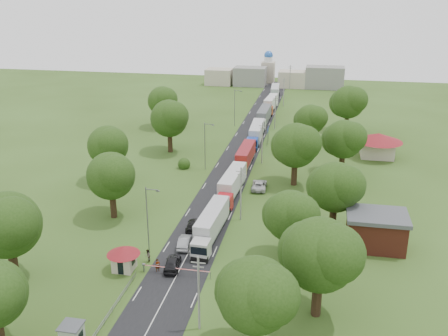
% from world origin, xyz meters
% --- Properties ---
extents(ground, '(260.00, 260.00, 0.00)m').
position_xyz_m(ground, '(0.00, 0.00, 0.00)').
color(ground, '#314918').
rests_on(ground, ground).
extents(road, '(8.00, 200.00, 0.04)m').
position_xyz_m(road, '(0.00, 20.00, 0.00)').
color(road, black).
rests_on(road, ground).
extents(boom_barrier, '(9.22, 0.35, 1.18)m').
position_xyz_m(boom_barrier, '(-1.36, -25.00, 0.89)').
color(boom_barrier, slate).
rests_on(boom_barrier, ground).
extents(guard_booth, '(4.40, 4.40, 3.45)m').
position_xyz_m(guard_booth, '(-7.20, -25.00, 2.16)').
color(guard_booth, '#BEB39E').
rests_on(guard_booth, ground).
extents(kiosk, '(2.30, 2.30, 2.41)m').
position_xyz_m(kiosk, '(-7.00, -40.00, 1.23)').
color(kiosk, '#99A593').
rests_on(kiosk, ground).
extents(guard_rail, '(0.10, 17.00, 1.70)m').
position_xyz_m(guard_rail, '(-5.00, -35.00, 0.00)').
color(guard_rail, slate).
rests_on(guard_rail, ground).
extents(info_sign, '(0.12, 3.10, 4.10)m').
position_xyz_m(info_sign, '(5.20, 35.00, 3.00)').
color(info_sign, slate).
rests_on(info_sign, ground).
extents(pole_0, '(1.60, 0.24, 9.00)m').
position_xyz_m(pole_0, '(5.50, -35.00, 4.68)').
color(pole_0, gray).
rests_on(pole_0, ground).
extents(pole_1, '(1.60, 0.24, 9.00)m').
position_xyz_m(pole_1, '(5.50, -7.00, 4.68)').
color(pole_1, gray).
rests_on(pole_1, ground).
extents(pole_2, '(1.60, 0.24, 9.00)m').
position_xyz_m(pole_2, '(5.50, 21.00, 4.68)').
color(pole_2, gray).
rests_on(pole_2, ground).
extents(pole_3, '(1.60, 0.24, 9.00)m').
position_xyz_m(pole_3, '(5.50, 49.00, 4.68)').
color(pole_3, gray).
rests_on(pole_3, ground).
extents(pole_4, '(1.60, 0.24, 9.00)m').
position_xyz_m(pole_4, '(5.50, 77.00, 4.68)').
color(pole_4, gray).
rests_on(pole_4, ground).
extents(pole_5, '(1.60, 0.24, 9.00)m').
position_xyz_m(pole_5, '(5.50, 105.00, 4.68)').
color(pole_5, gray).
rests_on(pole_5, ground).
extents(lamp_0, '(2.03, 0.22, 10.00)m').
position_xyz_m(lamp_0, '(-5.35, -20.00, 5.55)').
color(lamp_0, slate).
rests_on(lamp_0, ground).
extents(lamp_1, '(2.03, 0.22, 10.00)m').
position_xyz_m(lamp_1, '(-5.35, 15.00, 5.55)').
color(lamp_1, slate).
rests_on(lamp_1, ground).
extents(lamp_2, '(2.03, 0.22, 10.00)m').
position_xyz_m(lamp_2, '(-5.35, 50.00, 5.55)').
color(lamp_2, slate).
rests_on(lamp_2, ground).
extents(tree_0, '(8.80, 8.80, 11.07)m').
position_xyz_m(tree_0, '(11.99, -37.84, 7.22)').
color(tree_0, '#382616').
rests_on(tree_0, ground).
extents(tree_1, '(9.60, 9.60, 12.05)m').
position_xyz_m(tree_1, '(17.99, -29.83, 7.85)').
color(tree_1, '#382616').
rests_on(tree_1, ground).
extents(tree_2, '(8.00, 8.00, 10.10)m').
position_xyz_m(tree_2, '(13.99, -17.86, 6.60)').
color(tree_2, '#382616').
rests_on(tree_2, ground).
extents(tree_3, '(8.80, 8.80, 11.07)m').
position_xyz_m(tree_3, '(19.99, -7.84, 7.22)').
color(tree_3, '#382616').
rests_on(tree_3, ground).
extents(tree_4, '(9.60, 9.60, 12.05)m').
position_xyz_m(tree_4, '(12.99, 10.17, 7.85)').
color(tree_4, '#382616').
rests_on(tree_4, ground).
extents(tree_5, '(8.80, 8.80, 11.07)m').
position_xyz_m(tree_5, '(21.99, 18.16, 7.22)').
color(tree_5, '#382616').
rests_on(tree_5, ground).
extents(tree_6, '(8.00, 8.00, 10.10)m').
position_xyz_m(tree_6, '(14.99, 35.14, 6.60)').
color(tree_6, '#382616').
rests_on(tree_6, ground).
extents(tree_7, '(9.60, 9.60, 12.05)m').
position_xyz_m(tree_7, '(23.99, 50.17, 7.85)').
color(tree_7, '#382616').
rests_on(tree_7, ground).
extents(tree_9, '(9.60, 9.60, 12.05)m').
position_xyz_m(tree_9, '(-20.01, -29.83, 7.85)').
color(tree_9, '#382616').
rests_on(tree_9, ground).
extents(tree_10, '(8.80, 8.80, 11.07)m').
position_xyz_m(tree_10, '(-15.01, -9.84, 7.22)').
color(tree_10, '#382616').
rests_on(tree_10, ground).
extents(tree_11, '(8.80, 8.80, 11.07)m').
position_xyz_m(tree_11, '(-22.01, 5.16, 7.22)').
color(tree_11, '#382616').
rests_on(tree_11, ground).
extents(tree_12, '(9.60, 9.60, 12.05)m').
position_xyz_m(tree_12, '(-16.01, 25.17, 7.85)').
color(tree_12, '#382616').
rests_on(tree_12, ground).
extents(tree_13, '(8.80, 8.80, 11.07)m').
position_xyz_m(tree_13, '(-24.01, 45.16, 7.22)').
color(tree_13, '#382616').
rests_on(tree_13, ground).
extents(house_brick, '(8.60, 6.60, 5.20)m').
position_xyz_m(house_brick, '(26.00, -12.00, 2.65)').
color(house_brick, maroon).
rests_on(house_brick, ground).
extents(house_cream, '(10.08, 10.08, 5.80)m').
position_xyz_m(house_cream, '(30.00, 30.00, 3.64)').
color(house_cream, '#BEB39E').
rests_on(house_cream, ground).
extents(distant_town, '(52.00, 8.00, 8.00)m').
position_xyz_m(distant_town, '(0.68, 110.00, 3.49)').
color(distant_town, gray).
rests_on(distant_town, ground).
extents(church, '(5.00, 5.00, 12.30)m').
position_xyz_m(church, '(-4.00, 118.00, 5.39)').
color(church, '#BEB39E').
rests_on(church, ground).
extents(truck_0, '(3.08, 14.76, 4.08)m').
position_xyz_m(truck_0, '(2.14, -14.08, 2.16)').
color(truck_0, '#B8B8B8').
rests_on(truck_0, ground).
extents(truck_1, '(3.25, 15.16, 4.19)m').
position_xyz_m(truck_1, '(2.33, 2.24, 2.22)').
color(truck_1, '#AF141D').
rests_on(truck_1, ground).
extents(truck_2, '(2.65, 14.51, 4.02)m').
position_xyz_m(truck_2, '(2.27, 18.22, 2.13)').
color(truck_2, yellow).
rests_on(truck_2, ground).
extents(truck_3, '(3.09, 15.41, 4.26)m').
position_xyz_m(truck_3, '(2.23, 36.08, 2.26)').
color(truck_3, '#1C3FAB').
rests_on(truck_3, ground).
extents(truck_4, '(2.81, 15.27, 4.23)m').
position_xyz_m(truck_4, '(1.99, 53.48, 2.24)').
color(truck_4, '#AFAFAF').
rests_on(truck_4, ground).
extents(truck_5, '(3.36, 14.92, 4.12)m').
position_xyz_m(truck_5, '(2.22, 69.59, 2.18)').
color(truck_5, '#A13018').
rests_on(truck_5, ground).
extents(truck_6, '(3.26, 14.81, 4.09)m').
position_xyz_m(truck_6, '(1.69, 87.68, 2.17)').
color(truck_6, '#296E3E').
rests_on(truck_6, ground).
extents(car_lane_front, '(2.51, 4.96, 1.62)m').
position_xyz_m(car_lane_front, '(-1.00, -23.50, 0.81)').
color(car_lane_front, black).
rests_on(car_lane_front, ground).
extents(car_lane_mid, '(2.13, 4.77, 1.52)m').
position_xyz_m(car_lane_mid, '(-1.00, -17.43, 0.76)').
color(car_lane_mid, gray).
rests_on(car_lane_mid, ground).
extents(car_lane_rear, '(2.66, 5.44, 1.52)m').
position_xyz_m(car_lane_rear, '(-1.00, -12.00, 0.76)').
color(car_lane_rear, black).
rests_on(car_lane_rear, ground).
extents(car_verge_near, '(2.90, 5.81, 1.58)m').
position_xyz_m(car_verge_near, '(6.79, 6.58, 0.79)').
color(car_verge_near, silver).
rests_on(car_verge_near, ground).
extents(car_verge_far, '(2.51, 4.51, 1.45)m').
position_xyz_m(car_verge_far, '(8.00, 28.80, 0.72)').
color(car_verge_far, slate).
rests_on(car_verge_far, ground).
extents(pedestrian_near, '(0.77, 0.71, 1.76)m').
position_xyz_m(pedestrian_near, '(-2.71, -24.58, 0.88)').
color(pedestrian_near, gray).
rests_on(pedestrian_near, ground).
extents(pedestrian_booth, '(0.85, 1.01, 1.83)m').
position_xyz_m(pedestrian_booth, '(-4.80, -22.51, 0.91)').
color(pedestrian_booth, gray).
rests_on(pedestrian_booth, ground).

